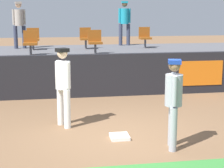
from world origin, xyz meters
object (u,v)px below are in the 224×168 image
player_runner_visitor (173,98)px  seat_front_center (95,41)px  seat_front_left (30,41)px  player_fielder_home (63,82)px  first_base (120,137)px  seat_back_left (33,38)px  spectator_hooded (125,20)px  spectator_capped (19,22)px  seat_back_right (145,36)px  seat_back_center (86,37)px

player_runner_visitor → seat_front_center: size_ratio=2.13×
seat_front_left → player_fielder_home: bearing=-78.0°
player_runner_visitor → seat_front_left: (-3.02, 6.18, 0.62)m
first_base → seat_back_left: 7.72m
player_fielder_home → seat_front_center: seat_front_center is taller
player_fielder_home → seat_back_left: bearing=162.2°
first_base → spectator_hooded: size_ratio=0.21×
seat_back_left → spectator_capped: spectator_capped is taller
player_fielder_home → spectator_capped: (-1.47, 6.77, 1.18)m
first_base → player_runner_visitor: (0.94, -0.72, 1.00)m
seat_back_left → spectator_hooded: size_ratio=0.44×
first_base → seat_front_left: (-2.08, 5.46, 1.62)m
seat_back_right → seat_front_left: 4.81m
player_fielder_home → seat_back_center: (1.11, 6.19, 0.58)m
player_runner_visitor → seat_back_left: (-3.01, 7.98, 0.62)m
seat_back_left → seat_back_center: bearing=-0.0°
player_fielder_home → seat_back_left: (-0.93, 6.19, 0.58)m
seat_back_center → seat_back_right: 2.42m
first_base → seat_back_center: size_ratio=0.48×
player_fielder_home → spectator_hooded: bearing=132.2°
seat_back_right → seat_front_center: 2.88m
seat_back_right → seat_front_center: same height
player_fielder_home → spectator_capped: 7.03m
seat_front_left → seat_front_center: bearing=-0.0°
seat_back_right → seat_back_center: bearing=-180.0°
player_fielder_home → seat_back_center: bearing=143.5°
spectator_hooded → spectator_capped: bearing=10.3°
seat_back_center → seat_front_left: (-2.05, -1.80, 0.00)m
seat_front_left → spectator_hooded: (3.86, 3.01, 0.62)m
player_fielder_home → player_runner_visitor: 2.75m
spectator_hooded → first_base: bearing=80.4°
player_fielder_home → seat_front_center: (1.28, 4.39, 0.58)m
first_base → seat_front_left: bearing=110.9°
seat_back_left → seat_front_center: size_ratio=1.00×
seat_front_center → spectator_capped: 3.68m
player_runner_visitor → seat_back_center: size_ratio=2.13×
first_base → spectator_capped: bearing=108.4°
player_runner_visitor → seat_back_right: seat_back_right is taller
first_base → seat_front_center: seat_front_center is taller
player_runner_visitor → spectator_capped: bearing=-143.3°
seat_front_center → spectator_hooded: spectator_hooded is taller
player_runner_visitor → spectator_hooded: (0.84, 9.19, 1.24)m
player_fielder_home → seat_back_right: size_ratio=2.22×
seat_back_left → seat_back_right: size_ratio=1.00×
seat_back_left → seat_front_center: 2.85m
player_fielder_home → player_runner_visitor: bearing=23.0°
seat_back_left → seat_front_left: (-0.01, -1.80, -0.00)m
seat_back_left → player_runner_visitor: bearing=-69.3°
seat_back_center → seat_front_left: bearing=-138.7°
first_base → seat_front_left: 6.06m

